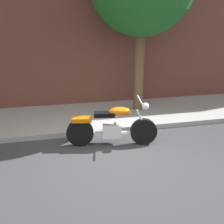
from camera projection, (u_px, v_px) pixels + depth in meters
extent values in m
plane|color=#38383D|center=(118.00, 155.00, 5.86)|extent=(60.00, 60.00, 0.00)
cube|color=#9B9B9B|center=(98.00, 116.00, 8.11)|extent=(23.26, 2.48, 0.14)
cylinder|color=black|center=(144.00, 132.00, 6.32)|extent=(0.66, 0.24, 0.65)
cylinder|color=black|center=(80.00, 133.00, 6.25)|extent=(0.66, 0.24, 0.65)
cube|color=silver|center=(112.00, 130.00, 6.27)|extent=(0.48, 0.35, 0.32)
cube|color=silver|center=(112.00, 133.00, 6.29)|extent=(1.37, 0.31, 0.06)
ellipsoid|color=#D1660C|center=(120.00, 112.00, 6.12)|extent=(0.56, 0.35, 0.22)
cube|color=black|center=(104.00, 114.00, 6.12)|extent=(0.51, 0.32, 0.10)
cube|color=#D1660C|center=(82.00, 119.00, 6.14)|extent=(0.47, 0.31, 0.10)
cylinder|color=silver|center=(142.00, 121.00, 6.23)|extent=(0.28, 0.10, 0.58)
cylinder|color=silver|center=(140.00, 100.00, 6.06)|extent=(0.16, 0.70, 0.04)
sphere|color=silver|center=(145.00, 106.00, 6.11)|extent=(0.17, 0.17, 0.17)
cylinder|color=silver|center=(102.00, 132.00, 6.44)|extent=(0.80, 0.23, 0.09)
cylinder|color=brown|center=(139.00, 66.00, 8.11)|extent=(0.30, 0.30, 3.08)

